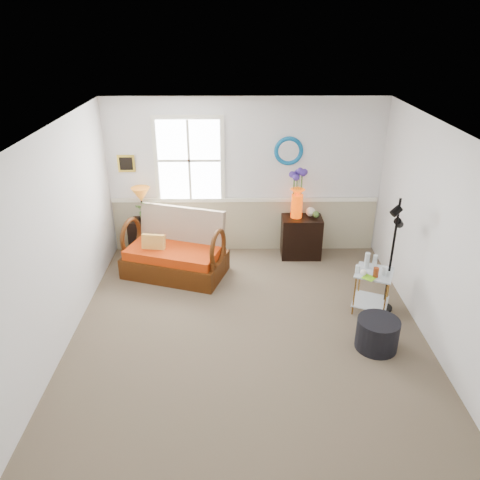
{
  "coord_description": "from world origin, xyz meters",
  "views": [
    {
      "loc": [
        -0.15,
        -4.88,
        3.69
      ],
      "look_at": [
        -0.1,
        0.52,
        1.11
      ],
      "focal_mm": 35.0,
      "sensor_mm": 36.0,
      "label": 1
    }
  ],
  "objects_px": {
    "loveseat": "(174,245)",
    "floor_lamp": "(392,256)",
    "ottoman": "(377,334)",
    "side_table": "(372,291)",
    "lamp_stand": "(142,237)",
    "cabinet": "(301,237)"
  },
  "relations": [
    {
      "from": "side_table",
      "to": "floor_lamp",
      "type": "xyz_separation_m",
      "value": [
        0.21,
        0.03,
        0.52
      ]
    },
    {
      "from": "lamp_stand",
      "to": "cabinet",
      "type": "bearing_deg",
      "value": -2.05
    },
    {
      "from": "lamp_stand",
      "to": "side_table",
      "type": "bearing_deg",
      "value": -26.74
    },
    {
      "from": "side_table",
      "to": "floor_lamp",
      "type": "distance_m",
      "value": 0.56
    },
    {
      "from": "loveseat",
      "to": "floor_lamp",
      "type": "height_order",
      "value": "floor_lamp"
    },
    {
      "from": "loveseat",
      "to": "ottoman",
      "type": "distance_m",
      "value": 3.28
    },
    {
      "from": "cabinet",
      "to": "ottoman",
      "type": "height_order",
      "value": "cabinet"
    },
    {
      "from": "floor_lamp",
      "to": "ottoman",
      "type": "bearing_deg",
      "value": -134.43
    },
    {
      "from": "side_table",
      "to": "ottoman",
      "type": "height_order",
      "value": "side_table"
    },
    {
      "from": "side_table",
      "to": "ottoman",
      "type": "relative_size",
      "value": 1.17
    },
    {
      "from": "loveseat",
      "to": "floor_lamp",
      "type": "distance_m",
      "value": 3.21
    },
    {
      "from": "cabinet",
      "to": "side_table",
      "type": "distance_m",
      "value": 1.81
    },
    {
      "from": "loveseat",
      "to": "side_table",
      "type": "xyz_separation_m",
      "value": [
        2.81,
        -1.05,
        -0.2
      ]
    },
    {
      "from": "cabinet",
      "to": "floor_lamp",
      "type": "xyz_separation_m",
      "value": [
        0.97,
        -1.61,
        0.47
      ]
    },
    {
      "from": "floor_lamp",
      "to": "ottoman",
      "type": "relative_size",
      "value": 3.19
    },
    {
      "from": "lamp_stand",
      "to": "floor_lamp",
      "type": "xyz_separation_m",
      "value": [
        3.66,
        -1.7,
        0.5
      ]
    },
    {
      "from": "cabinet",
      "to": "ottoman",
      "type": "relative_size",
      "value": 1.37
    },
    {
      "from": "floor_lamp",
      "to": "ottoman",
      "type": "height_order",
      "value": "floor_lamp"
    },
    {
      "from": "lamp_stand",
      "to": "ottoman",
      "type": "height_order",
      "value": "lamp_stand"
    },
    {
      "from": "lamp_stand",
      "to": "cabinet",
      "type": "relative_size",
      "value": 0.9
    },
    {
      "from": "lamp_stand",
      "to": "floor_lamp",
      "type": "bearing_deg",
      "value": -24.97
    },
    {
      "from": "loveseat",
      "to": "cabinet",
      "type": "xyz_separation_m",
      "value": [
        2.05,
        0.59,
        -0.15
      ]
    }
  ]
}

